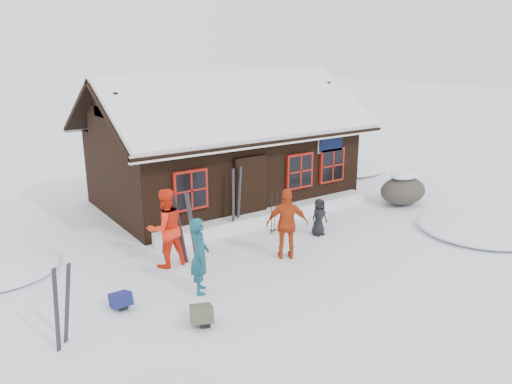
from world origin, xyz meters
TOP-DOWN VIEW (x-y plane):
  - ground at (0.00, 0.00)m, footprint 120.00×120.00m
  - mountain_hut at (1.50, 4.98)m, footprint 8.90×6.09m
  - snow_drift at (1.50, 2.25)m, footprint 7.60×0.60m
  - snow_mounds at (1.65, 1.86)m, footprint 20.60×13.20m
  - skier_teal at (-2.53, -0.67)m, footprint 0.64×0.74m
  - skier_orange_left at (-2.54, 1.01)m, footprint 0.97×0.77m
  - skier_orange_right at (0.15, -0.29)m, footprint 1.13×0.94m
  - skier_crouched at (1.89, 0.46)m, footprint 0.53×0.35m
  - boulder at (6.20, 1.03)m, footprint 1.72×1.29m
  - ski_pair_left at (-5.50, -1.05)m, footprint 0.46×0.30m
  - ski_pair_mid at (-2.08, 0.84)m, footprint 0.52×0.42m
  - ski_pair_right at (0.21, 2.16)m, footprint 0.50×0.25m
  - ski_poles at (0.93, 1.32)m, footprint 0.22×0.11m
  - backpack_blue at (-4.23, -0.37)m, footprint 0.38×0.50m
  - backpack_olive at (-3.17, -1.87)m, footprint 0.61×0.68m

SIDE VIEW (x-z plane):
  - ground at x=0.00m, z-range 0.00..0.00m
  - snow_mounds at x=1.65m, z-range -0.24..0.24m
  - backpack_blue at x=-4.23m, z-range 0.00..0.27m
  - backpack_olive at x=-3.17m, z-range 0.00..0.30m
  - snow_drift at x=1.50m, z-range 0.00..0.35m
  - boulder at x=6.20m, z-range 0.01..1.01m
  - skier_crouched at x=1.89m, z-range 0.00..1.07m
  - ski_poles at x=0.93m, z-range -0.04..1.22m
  - ski_pair_left at x=-5.50m, z-range -0.05..1.49m
  - skier_teal at x=-2.53m, z-range 0.00..1.70m
  - ski_pair_mid at x=-2.08m, z-range -0.05..1.81m
  - ski_pair_right at x=0.21m, z-range -0.05..1.86m
  - skier_orange_right at x=0.15m, z-range 0.00..1.81m
  - skier_orange_left at x=-2.54m, z-range 0.00..1.94m
  - mountain_hut at x=1.50m, z-range -0.63..3.79m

